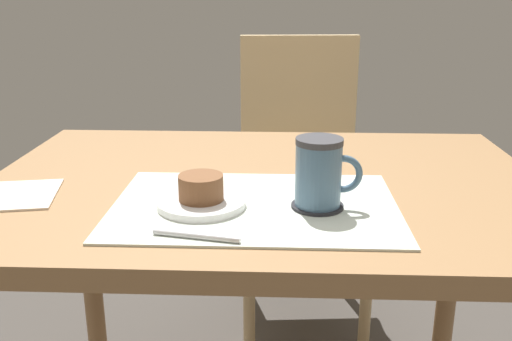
# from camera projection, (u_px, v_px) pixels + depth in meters

# --- Properties ---
(dining_table) EXTENTS (1.05, 0.74, 0.72)m
(dining_table) POSITION_uv_depth(u_px,v_px,m) (265.00, 222.00, 1.11)
(dining_table) COLOR #997047
(dining_table) RESTS_ON ground_plane
(wooden_chair) EXTENTS (0.45, 0.45, 0.92)m
(wooden_chair) POSITION_uv_depth(u_px,v_px,m) (301.00, 168.00, 1.86)
(wooden_chair) COLOR #D1B27F
(wooden_chair) RESTS_ON ground_plane
(placemat) EXTENTS (0.47, 0.32, 0.00)m
(placemat) POSITION_uv_depth(u_px,v_px,m) (255.00, 205.00, 0.94)
(placemat) COLOR silver
(placemat) RESTS_ON dining_table
(pastry_plate) EXTENTS (0.15, 0.15, 0.01)m
(pastry_plate) POSITION_uv_depth(u_px,v_px,m) (201.00, 203.00, 0.93)
(pastry_plate) COLOR white
(pastry_plate) RESTS_ON placemat
(pastry) EXTENTS (0.07, 0.07, 0.04)m
(pastry) POSITION_uv_depth(u_px,v_px,m) (201.00, 187.00, 0.92)
(pastry) COLOR brown
(pastry) RESTS_ON pastry_plate
(coffee_coaster) EXTENTS (0.09, 0.09, 0.00)m
(coffee_coaster) POSITION_uv_depth(u_px,v_px,m) (317.00, 206.00, 0.93)
(coffee_coaster) COLOR #232328
(coffee_coaster) RESTS_ON placemat
(coffee_mug) EXTENTS (0.11, 0.08, 0.11)m
(coffee_mug) POSITION_uv_depth(u_px,v_px,m) (320.00, 172.00, 0.91)
(coffee_mug) COLOR slate
(coffee_mug) RESTS_ON coffee_coaster
(teaspoon) EXTENTS (0.13, 0.03, 0.01)m
(teaspoon) POSITION_uv_depth(u_px,v_px,m) (196.00, 236.00, 0.81)
(teaspoon) COLOR silver
(teaspoon) RESTS_ON placemat
(paper_napkin) EXTENTS (0.18, 0.18, 0.00)m
(paper_napkin) POSITION_uv_depth(u_px,v_px,m) (12.00, 195.00, 0.99)
(paper_napkin) COLOR silver
(paper_napkin) RESTS_ON dining_table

